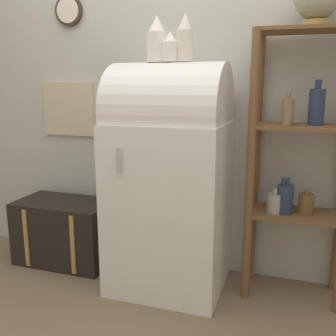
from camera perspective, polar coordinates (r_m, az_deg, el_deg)
The scene contains 8 objects.
ground_plane at distance 2.53m, azimuth -1.59°, elevation -18.79°, with size 12.00×12.00×0.00m, color #7A664C.
wall_back at distance 2.71m, azimuth 2.42°, elevation 13.24°, with size 7.00×0.09×2.70m.
refrigerator at distance 2.46m, azimuth 0.24°, elevation -1.07°, with size 0.70×0.65×1.42m.
suitcase_trunk at distance 3.03m, azimuth -14.69°, elevation -8.88°, with size 0.68×0.40×0.46m.
shelf_unit at distance 2.43m, azimuth 18.40°, elevation 1.63°, with size 0.58×0.33×1.60m.
vase_left at distance 2.44m, azimuth -1.62°, elevation 17.99°, with size 0.12×0.12×0.27m.
vase_center at distance 2.38m, azimuth 0.30°, elevation 17.07°, with size 0.10×0.10×0.17m.
vase_right at distance 2.39m, azimuth 2.47°, elevation 18.18°, with size 0.10×0.10×0.27m.
Camera 1 is at (0.75, -2.03, 1.31)m, focal length 42.00 mm.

